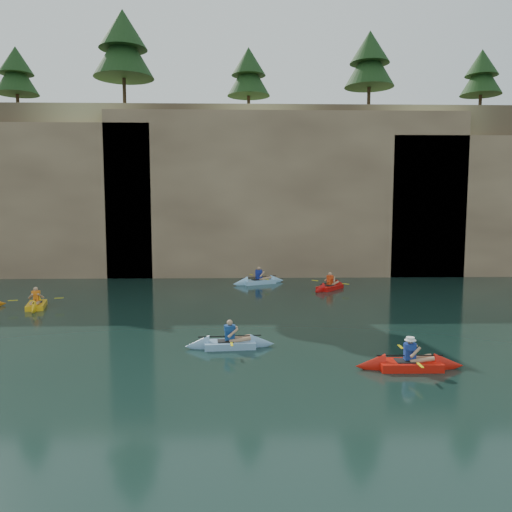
{
  "coord_description": "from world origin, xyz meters",
  "views": [
    {
      "loc": [
        -1.02,
        -11.62,
        5.07
      ],
      "look_at": [
        -0.49,
        7.43,
        3.0
      ],
      "focal_mm": 35.0,
      "sensor_mm": 36.0,
      "label": 1
    }
  ],
  "objects": [
    {
      "name": "kayaker_ltblue_near",
      "position": [
        -1.46,
        5.36,
        0.15
      ],
      "size": [
        3.18,
        2.43,
        1.24
      ],
      "rotation": [
        0.0,
        0.0,
        0.09
      ],
      "color": "#82AED9",
      "rests_on": "ground"
    },
    {
      "name": "sea_cave_center",
      "position": [
        -4.0,
        21.95,
        1.6
      ],
      "size": [
        3.5,
        1.0,
        3.2
      ],
      "primitive_type": "cube",
      "color": "black",
      "rests_on": "ground"
    },
    {
      "name": "kayaker_yellow",
      "position": [
        -10.93,
        12.24,
        0.16
      ],
      "size": [
        2.41,
        3.15,
        1.26
      ],
      "rotation": [
        0.0,
        0.0,
        -1.31
      ],
      "color": "yellow",
      "rests_on": "ground"
    },
    {
      "name": "cliff_slab_center",
      "position": [
        2.0,
        22.6,
        5.7
      ],
      "size": [
        24.0,
        2.4,
        11.4
      ],
      "primitive_type": "cube",
      "color": "tan",
      "rests_on": "ground"
    },
    {
      "name": "cliff",
      "position": [
        0.0,
        30.0,
        6.0
      ],
      "size": [
        70.0,
        16.0,
        12.0
      ],
      "primitive_type": "cube",
      "color": "tan",
      "rests_on": "ground"
    },
    {
      "name": "sea_cave_east",
      "position": [
        10.0,
        21.95,
        2.25
      ],
      "size": [
        5.0,
        1.0,
        4.5
      ],
      "primitive_type": "cube",
      "color": "black",
      "rests_on": "ground"
    },
    {
      "name": "cliff_pines",
      "position": [
        0.0,
        25.0,
        15.91
      ],
      "size": [
        56.0,
        6.0,
        7.83
      ],
      "primitive_type": null,
      "color": "black",
      "rests_on": "cliff"
    },
    {
      "name": "ground",
      "position": [
        0.0,
        0.0,
        0.0
      ],
      "size": [
        160.0,
        160.0,
        0.0
      ],
      "primitive_type": "plane",
      "color": "black",
      "rests_on": "ground"
    },
    {
      "name": "kayaker_ltblue_mid",
      "position": [
        0.01,
        19.0,
        0.16
      ],
      "size": [
        3.53,
        2.41,
        1.34
      ],
      "rotation": [
        0.0,
        0.0,
        0.43
      ],
      "color": "#98D1FE",
      "rests_on": "ground"
    },
    {
      "name": "main_kayaker",
      "position": [
        4.07,
        2.96,
        0.16
      ],
      "size": [
        3.32,
        2.26,
        1.23
      ],
      "rotation": [
        0.0,
        0.0,
        -0.01
      ],
      "color": "red",
      "rests_on": "ground"
    },
    {
      "name": "kayaker_red_far",
      "position": [
        4.1,
        16.96,
        0.15
      ],
      "size": [
        2.73,
        3.11,
        1.25
      ],
      "rotation": [
        0.0,
        0.0,
        0.89
      ],
      "color": "red",
      "rests_on": "ground"
    }
  ]
}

